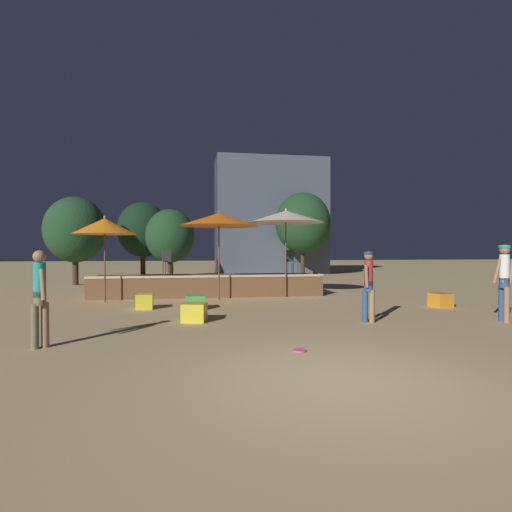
% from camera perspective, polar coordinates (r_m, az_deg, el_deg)
% --- Properties ---
extents(ground_plane, '(120.00, 120.00, 0.00)m').
position_cam_1_polar(ground_plane, '(5.57, 11.68, -17.11)').
color(ground_plane, tan).
extents(wooden_deck, '(8.43, 2.30, 0.82)m').
position_cam_1_polar(wooden_deck, '(15.45, -6.85, -4.14)').
color(wooden_deck, brown).
rests_on(wooden_deck, ground).
extents(patio_umbrella_0, '(2.75, 2.75, 3.07)m').
position_cam_1_polar(patio_umbrella_0, '(13.80, -5.32, 5.19)').
color(patio_umbrella_0, brown).
rests_on(patio_umbrella_0, ground).
extents(patio_umbrella_1, '(2.08, 2.08, 2.84)m').
position_cam_1_polar(patio_umbrella_1, '(14.03, -20.81, 3.98)').
color(patio_umbrella_1, brown).
rests_on(patio_umbrella_1, ground).
extents(patio_umbrella_2, '(2.78, 2.78, 3.23)m').
position_cam_1_polar(patio_umbrella_2, '(14.63, 4.29, 5.62)').
color(patio_umbrella_2, brown).
rests_on(patio_umbrella_2, ground).
extents(cube_seat_0, '(0.61, 0.61, 0.42)m').
position_cam_1_polar(cube_seat_0, '(13.28, 24.86, -5.74)').
color(cube_seat_0, orange).
rests_on(cube_seat_0, ground).
extents(cube_seat_1, '(0.58, 0.58, 0.40)m').
position_cam_1_polar(cube_seat_1, '(11.76, -8.69, -6.55)').
color(cube_seat_1, '#4CC651').
rests_on(cube_seat_1, ground).
extents(cube_seat_2, '(0.49, 0.49, 0.44)m').
position_cam_1_polar(cube_seat_2, '(12.11, -15.64, -6.28)').
color(cube_seat_2, yellow).
rests_on(cube_seat_2, ground).
extents(cube_seat_3, '(0.65, 0.65, 0.44)m').
position_cam_1_polar(cube_seat_3, '(9.76, -8.79, -7.96)').
color(cube_seat_3, yellow).
rests_on(cube_seat_3, ground).
extents(person_0, '(0.39, 0.43, 1.69)m').
position_cam_1_polar(person_0, '(9.83, 15.79, -3.69)').
color(person_0, '#997051').
rests_on(person_0, ground).
extents(person_1, '(0.37, 0.48, 1.71)m').
position_cam_1_polar(person_1, '(7.95, -28.50, -4.93)').
color(person_1, '#72664C').
rests_on(person_1, ground).
extents(person_2, '(0.54, 0.31, 1.85)m').
position_cam_1_polar(person_2, '(11.18, 31.94, -2.61)').
color(person_2, '#997051').
rests_on(person_2, ground).
extents(bistro_chair_0, '(0.45, 0.45, 0.90)m').
position_cam_1_polar(bistro_chair_0, '(15.71, 5.02, -0.43)').
color(bistro_chair_0, '#1E4C47').
rests_on(bistro_chair_0, wooden_deck).
extents(bistro_chair_1, '(0.45, 0.45, 0.90)m').
position_cam_1_polar(bistro_chair_1, '(16.18, -12.56, -0.41)').
color(bistro_chair_1, '#47474C').
rests_on(bistro_chair_1, wooden_deck).
extents(frisbee_disc, '(0.22, 0.22, 0.03)m').
position_cam_1_polar(frisbee_disc, '(6.96, 6.23, -13.27)').
color(frisbee_disc, '#E54C99').
rests_on(frisbee_disc, ground).
extents(background_tree_0, '(2.50, 2.50, 3.82)m').
position_cam_1_polar(background_tree_0, '(20.95, -12.16, 2.79)').
color(background_tree_0, '#3D2B1C').
rests_on(background_tree_0, ground).
extents(background_tree_1, '(2.86, 2.86, 4.47)m').
position_cam_1_polar(background_tree_1, '(23.88, -15.86, 3.63)').
color(background_tree_1, '#3D2B1C').
rests_on(background_tree_1, ground).
extents(background_tree_2, '(2.93, 2.93, 4.33)m').
position_cam_1_polar(background_tree_2, '(21.55, -24.42, 3.42)').
color(background_tree_2, '#3D2B1C').
rests_on(background_tree_2, ground).
extents(background_tree_3, '(3.67, 3.67, 5.54)m').
position_cam_1_polar(background_tree_3, '(26.84, 6.70, 4.69)').
color(background_tree_3, '#3D2B1C').
rests_on(background_tree_3, ground).
extents(distant_building, '(8.07, 3.56, 8.41)m').
position_cam_1_polar(distant_building, '(29.83, 2.05, 5.64)').
color(distant_building, '#4C5666').
rests_on(distant_building, ground).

